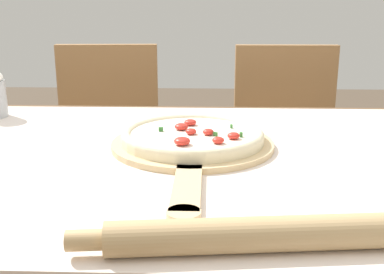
% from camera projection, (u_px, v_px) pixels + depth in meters
% --- Properties ---
extents(dining_table, '(1.36, 0.93, 0.77)m').
position_uv_depth(dining_table, '(180.00, 208.00, 0.98)').
color(dining_table, brown).
rests_on(dining_table, ground_plane).
extents(towel_cloth, '(1.28, 0.85, 0.00)m').
position_uv_depth(towel_cloth, '(179.00, 156.00, 0.95)').
color(towel_cloth, silver).
rests_on(towel_cloth, dining_table).
extents(pizza_peel, '(0.34, 0.53, 0.01)m').
position_uv_depth(pizza_peel, '(192.00, 148.00, 0.98)').
color(pizza_peel, '#D6B784').
rests_on(pizza_peel, towel_cloth).
extents(pizza, '(0.30, 0.30, 0.03)m').
position_uv_depth(pizza, '(193.00, 135.00, 1.00)').
color(pizza, beige).
rests_on(pizza, pizza_peel).
extents(rolling_pin, '(0.45, 0.08, 0.04)m').
position_uv_depth(rolling_pin, '(253.00, 235.00, 0.58)').
color(rolling_pin, tan).
rests_on(rolling_pin, towel_cloth).
extents(chair_left, '(0.43, 0.43, 0.91)m').
position_uv_depth(chair_left, '(108.00, 148.00, 1.82)').
color(chair_left, '#A37547').
rests_on(chair_left, ground_plane).
extents(chair_right, '(0.41, 0.41, 0.91)m').
position_uv_depth(chair_right, '(286.00, 150.00, 1.79)').
color(chair_right, '#A37547').
rests_on(chair_right, ground_plane).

